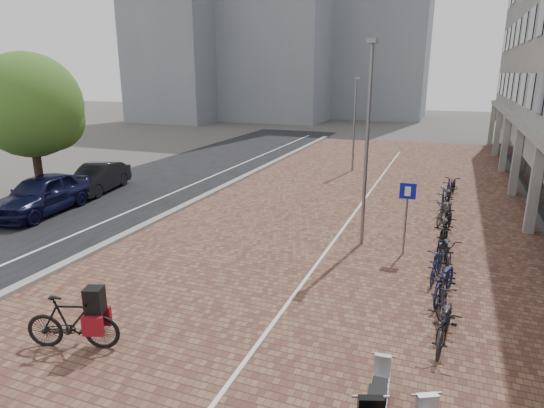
{
  "coord_description": "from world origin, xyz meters",
  "views": [
    {
      "loc": [
        5.76,
        -8.9,
        5.85
      ],
      "look_at": [
        0.0,
        6.0,
        1.3
      ],
      "focal_mm": 30.66,
      "sensor_mm": 36.0,
      "label": 1
    }
  ],
  "objects_px": {
    "car_navy": "(42,194)",
    "parking_sign": "(407,207)",
    "hero_bike": "(72,321)",
    "scooter_front": "(379,394)",
    "car_dark": "(98,178)"
  },
  "relations": [
    {
      "from": "car_navy",
      "to": "hero_bike",
      "type": "distance_m",
      "value": 11.53
    },
    {
      "from": "car_dark",
      "to": "scooter_front",
      "type": "height_order",
      "value": "car_dark"
    },
    {
      "from": "car_dark",
      "to": "scooter_front",
      "type": "relative_size",
      "value": 3.1
    },
    {
      "from": "scooter_front",
      "to": "parking_sign",
      "type": "bearing_deg",
      "value": 89.56
    },
    {
      "from": "car_navy",
      "to": "parking_sign",
      "type": "xyz_separation_m",
      "value": [
        14.92,
        0.69,
        0.8
      ]
    },
    {
      "from": "car_dark",
      "to": "hero_bike",
      "type": "distance_m",
      "value": 14.58
    },
    {
      "from": "hero_bike",
      "to": "parking_sign",
      "type": "xyz_separation_m",
      "value": [
        6.14,
        8.16,
        1.0
      ]
    },
    {
      "from": "car_navy",
      "to": "car_dark",
      "type": "distance_m",
      "value": 3.88
    },
    {
      "from": "car_navy",
      "to": "scooter_front",
      "type": "bearing_deg",
      "value": -32.08
    },
    {
      "from": "hero_bike",
      "to": "scooter_front",
      "type": "relative_size",
      "value": 1.54
    },
    {
      "from": "parking_sign",
      "to": "car_navy",
      "type": "bearing_deg",
      "value": 178.58
    },
    {
      "from": "parking_sign",
      "to": "car_dark",
      "type": "bearing_deg",
      "value": 164.24
    },
    {
      "from": "car_dark",
      "to": "parking_sign",
      "type": "height_order",
      "value": "parking_sign"
    },
    {
      "from": "hero_bike",
      "to": "car_navy",
      "type": "bearing_deg",
      "value": 31.46
    },
    {
      "from": "hero_bike",
      "to": "scooter_front",
      "type": "xyz_separation_m",
      "value": [
        6.54,
        0.25,
        -0.17
      ]
    }
  ]
}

